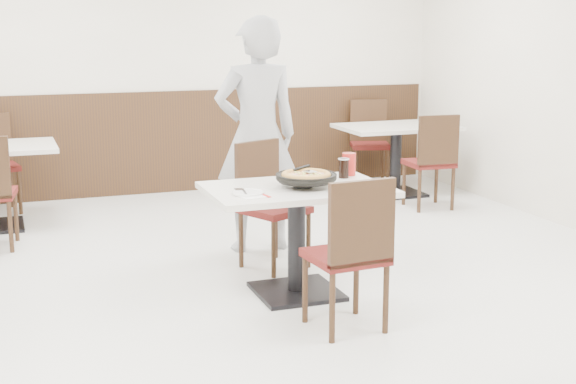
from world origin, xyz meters
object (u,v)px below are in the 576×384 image
object	(u,v)px
chair_near	(345,253)
bg_chair_right_far	(370,143)
pizza	(306,177)
side_plate	(248,193)
pizza_pan	(306,181)
cola_glass	(344,169)
bg_chair_right_near	(429,161)
chair_far	(275,206)
red_cup	(349,164)
diner_person	(257,135)
main_table	(297,241)
bg_table_right	(396,160)

from	to	relation	value
chair_near	bg_chair_right_far	size ratio (longest dim) A/B	1.00
pizza	bg_chair_right_far	xyz separation A→B (m)	(2.05, 3.28, -0.34)
side_plate	pizza_pan	bearing A→B (deg)	11.80
pizza	cola_glass	bearing A→B (deg)	27.31
chair_near	side_plate	bearing A→B (deg)	122.97
bg_chair_right_near	bg_chair_right_far	bearing A→B (deg)	95.25
pizza	side_plate	distance (m)	0.46
pizza	side_plate	size ratio (longest dim) A/B	1.61
chair_far	bg_chair_right_far	distance (m)	3.35
red_cup	diner_person	bearing A→B (deg)	114.45
chair_near	side_plate	size ratio (longest dim) A/B	4.76
main_table	red_cup	distance (m)	0.72
pizza_pan	diner_person	bearing A→B (deg)	88.41
main_table	chair_far	xyz separation A→B (m)	(0.06, 0.62, 0.10)
chair_near	bg_chair_right_far	bearing A→B (deg)	57.84
main_table	pizza	xyz separation A→B (m)	(0.06, -0.01, 0.44)
bg_table_right	main_table	bearing A→B (deg)	-128.59
pizza_pan	red_cup	xyz separation A→B (m)	(0.44, 0.29, 0.04)
chair_far	cola_glass	size ratio (longest dim) A/B	7.31
main_table	cola_glass	distance (m)	0.63
side_plate	cola_glass	size ratio (longest dim) A/B	1.54
main_table	bg_table_right	distance (m)	3.41
pizza	bg_table_right	size ratio (longest dim) A/B	0.27
chair_near	bg_table_right	world-z (taller)	chair_near
pizza	bg_table_right	world-z (taller)	pizza
diner_person	bg_table_right	xyz separation A→B (m)	(2.04, 1.52, -0.56)
bg_table_right	pizza_pan	bearing A→B (deg)	-127.53
pizza_pan	chair_near	bearing A→B (deg)	-89.94
chair_near	bg_table_right	xyz separation A→B (m)	(2.07, 3.35, -0.10)
side_plate	red_cup	world-z (taller)	red_cup
bg_table_right	bg_chair_right_near	distance (m)	0.68
main_table	chair_near	size ratio (longest dim) A/B	1.26
main_table	bg_table_right	world-z (taller)	same
chair_near	chair_far	size ratio (longest dim) A/B	1.00
chair_near	pizza	bearing A→B (deg)	84.73
chair_far	side_plate	world-z (taller)	chair_far
chair_near	cola_glass	xyz separation A→B (m)	(0.36, 0.86, 0.34)
pizza_pan	bg_chair_right_far	xyz separation A→B (m)	(2.06, 3.30, -0.32)
side_plate	red_cup	distance (m)	0.95
side_plate	diner_person	world-z (taller)	diner_person
chair_far	bg_chair_right_far	size ratio (longest dim) A/B	1.00
pizza	bg_chair_right_near	bearing A→B (deg)	43.85
side_plate	chair_far	bearing A→B (deg)	59.83
diner_person	side_plate	bearing A→B (deg)	70.79
main_table	side_plate	bearing A→B (deg)	-162.10
chair_far	bg_table_right	distance (m)	2.92
bg_table_right	bg_chair_right_far	xyz separation A→B (m)	(-0.02, 0.60, 0.10)
main_table	cola_glass	xyz separation A→B (m)	(0.42, 0.17, 0.44)
chair_far	pizza_pan	bearing A→B (deg)	65.63
main_table	red_cup	bearing A→B (deg)	27.38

